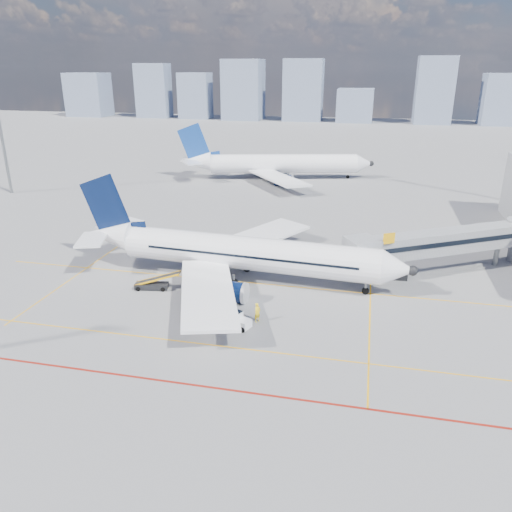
{
  "coord_description": "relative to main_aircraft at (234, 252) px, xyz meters",
  "views": [
    {
      "loc": [
        12.64,
        -42.69,
        23.11
      ],
      "look_at": [
        1.63,
        6.27,
        4.0
      ],
      "focal_mm": 35.0,
      "sensor_mm": 36.0,
      "label": 1
    }
  ],
  "objects": [
    {
      "name": "ramp_worker",
      "position": [
        4.86,
        -9.7,
        -2.24
      ],
      "size": [
        0.76,
        0.85,
        1.96
      ],
      "primitive_type": "imported",
      "rotation": [
        0.0,
        0.0,
        1.06
      ],
      "color": "yellow",
      "rests_on": "ground"
    },
    {
      "name": "second_aircraft",
      "position": [
        -5.62,
        55.24,
        -0.0
      ],
      "size": [
        41.9,
        36.03,
        12.38
      ],
      "rotation": [
        0.0,
        0.0,
        0.23
      ],
      "color": "white",
      "rests_on": "ground"
    },
    {
      "name": "apron_markings",
      "position": [
        0.91,
        -12.75,
        -3.22
      ],
      "size": [
        90.0,
        35.12,
        0.01
      ],
      "color": "#F3A60C",
      "rests_on": "ground"
    },
    {
      "name": "ground",
      "position": [
        1.49,
        -8.84,
        -3.22
      ],
      "size": [
        420.0,
        420.0,
        0.0
      ],
      "primitive_type": "plane",
      "color": "slate",
      "rests_on": "ground"
    },
    {
      "name": "main_aircraft",
      "position": [
        0.0,
        0.0,
        0.0
      ],
      "size": [
        39.58,
        34.46,
        11.55
      ],
      "rotation": [
        0.0,
        0.0,
        -0.07
      ],
      "color": "white",
      "rests_on": "ground"
    },
    {
      "name": "distant_skyline",
      "position": [
        -2.96,
        181.16,
        8.65
      ],
      "size": [
        260.25,
        15.97,
        28.2
      ],
      "color": "slate",
      "rests_on": "ground"
    },
    {
      "name": "baggage_tug",
      "position": [
        3.31,
        -11.21,
        -2.48
      ],
      "size": [
        2.53,
        2.04,
        1.55
      ],
      "rotation": [
        0.0,
        0.0,
        -0.37
      ],
      "color": "white",
      "rests_on": "ground"
    },
    {
      "name": "cargo_dolly",
      "position": [
        0.57,
        -10.5,
        -2.27
      ],
      "size": [
        3.44,
        2.32,
        1.74
      ],
      "rotation": [
        0.0,
        0.0,
        0.32
      ],
      "color": "black",
      "rests_on": "ground"
    },
    {
      "name": "jet_bridge",
      "position": [
        24.99,
        8.07,
        0.52
      ],
      "size": [
        23.55,
        15.78,
        6.3
      ],
      "color": "#919399",
      "rests_on": "ground"
    },
    {
      "name": "belt_loader",
      "position": [
        -8.07,
        -4.87,
        -2.67
      ],
      "size": [
        5.27,
        2.03,
        2.12
      ],
      "rotation": [
        0.0,
        0.0,
        0.17
      ],
      "color": "black",
      "rests_on": "ground"
    }
  ]
}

